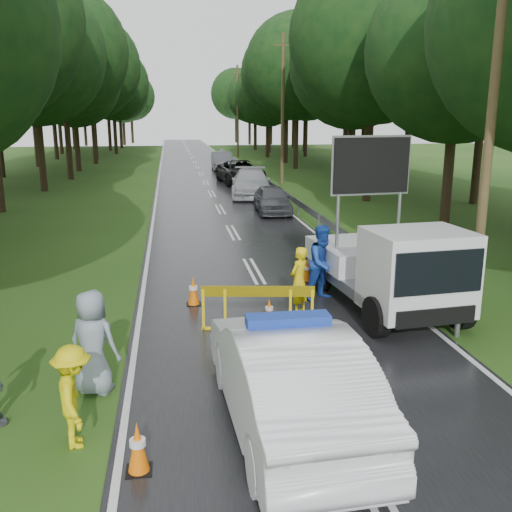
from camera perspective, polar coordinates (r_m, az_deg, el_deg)
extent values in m
plane|color=#1F4112|center=(12.33, 3.82, -8.96)|extent=(160.00, 160.00, 0.00)
cube|color=black|center=(41.43, -5.07, 7.34)|extent=(7.00, 140.00, 0.02)
cylinder|color=gray|center=(13.45, 19.54, -6.18)|extent=(0.12, 0.12, 0.70)
cube|color=gray|center=(41.76, 0.04, 8.19)|extent=(0.05, 60.00, 0.30)
cylinder|color=#4C3E23|center=(15.17, 22.58, 13.72)|extent=(0.24, 0.24, 10.00)
cylinder|color=#4C3E23|center=(39.83, 2.68, 14.30)|extent=(0.24, 0.24, 10.00)
cube|color=#4C3E23|center=(40.07, 2.76, 20.32)|extent=(1.40, 0.08, 0.08)
cylinder|color=#4C3E23|center=(65.53, -1.84, 14.20)|extent=(0.24, 0.24, 10.00)
cube|color=#4C3E23|center=(65.68, -1.87, 17.87)|extent=(1.40, 0.08, 0.08)
imported|color=white|center=(9.04, 3.13, -11.96)|extent=(2.07, 5.25, 1.70)
cube|color=#1938A5|center=(8.67, 3.21, -6.40)|extent=(1.29, 0.42, 0.17)
cube|color=gray|center=(15.18, 11.96, -2.37)|extent=(2.62, 4.79, 0.27)
cube|color=silver|center=(16.02, 10.35, 0.21)|extent=(2.54, 2.84, 0.60)
cube|color=silver|center=(13.30, 15.80, -1.49)|extent=(2.35, 1.95, 1.86)
cube|color=black|center=(12.50, 17.88, -1.58)|extent=(2.02, 0.24, 0.93)
cube|color=black|center=(15.23, 11.44, 8.87)|extent=(2.09, 0.33, 1.43)
cylinder|color=black|center=(12.91, 11.96, -5.97)|extent=(0.39, 0.95, 0.92)
cylinder|color=black|center=(13.92, 19.74, -5.03)|extent=(0.39, 0.95, 0.92)
cylinder|color=black|center=(15.98, 6.52, -1.85)|extent=(0.39, 0.95, 0.92)
cylinder|color=black|center=(16.80, 13.21, -1.34)|extent=(0.39, 0.95, 0.92)
cube|color=yellow|center=(13.02, -5.28, -5.38)|extent=(0.07, 0.07, 0.99)
cube|color=yellow|center=(12.98, -3.11, -5.40)|extent=(0.07, 0.07, 0.99)
cube|color=yellow|center=(12.98, 3.45, -5.42)|extent=(0.07, 0.07, 0.99)
cube|color=yellow|center=(13.01, 5.63, -5.41)|extent=(0.07, 0.07, 0.99)
cube|color=#F2CC00|center=(12.82, 0.17, -3.55)|extent=(2.54, 0.45, 0.25)
imported|color=yellow|center=(14.00, 4.31, -2.46)|extent=(0.72, 0.72, 1.69)
imported|color=#1941A8|center=(15.10, 6.75, -0.66)|extent=(1.21, 1.10, 2.01)
imported|color=yellow|center=(9.00, -17.77, -13.23)|extent=(0.78, 1.12, 1.58)
imported|color=gray|center=(10.43, -15.99, -8.31)|extent=(1.08, 0.92, 1.88)
imported|color=#3F4147|center=(28.36, 1.64, 5.68)|extent=(1.78, 4.09, 1.37)
imported|color=#A0A3A8|center=(34.19, -0.51, 7.32)|extent=(2.92, 5.80, 1.62)
imported|color=black|center=(40.67, -1.55, 8.40)|extent=(3.21, 6.08, 1.63)
imported|color=#42444A|center=(50.53, -3.42, 9.46)|extent=(1.77, 4.87, 1.59)
cube|color=black|center=(8.57, -11.61, -20.30)|extent=(0.36, 0.36, 0.03)
cone|color=orange|center=(8.36, -11.74, -18.17)|extent=(0.30, 0.30, 0.74)
cube|color=black|center=(13.52, 1.32, -6.74)|extent=(0.31, 0.31, 0.03)
cone|color=orange|center=(13.41, 1.32, -5.47)|extent=(0.25, 0.25, 0.63)
cube|color=black|center=(16.90, 5.12, -2.50)|extent=(0.32, 0.32, 0.03)
cone|color=orange|center=(16.81, 5.14, -1.41)|extent=(0.26, 0.26, 0.66)
cube|color=black|center=(14.88, -6.24, -4.84)|extent=(0.37, 0.37, 0.03)
cone|color=orange|center=(14.76, -6.28, -3.43)|extent=(0.30, 0.30, 0.76)
cube|color=black|center=(15.77, 14.26, -4.11)|extent=(0.38, 0.38, 0.03)
cone|color=orange|center=(15.65, 14.35, -2.73)|extent=(0.31, 0.31, 0.78)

